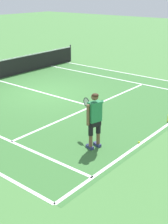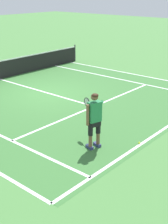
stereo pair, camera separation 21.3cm
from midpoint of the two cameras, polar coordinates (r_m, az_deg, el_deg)
name	(u,v)px [view 2 (the right image)]	position (r m, az deg, el deg)	size (l,w,h in m)	color
ground_plane	(47,93)	(14.64, -6.16, 3.41)	(80.00, 80.00, 0.00)	#477F3D
court_inner_surface	(66,98)	(13.87, -2.90, 2.50)	(10.98, 10.00, 0.00)	#387033
line_baseline	(166,127)	(11.33, 15.10, -2.66)	(10.98, 0.10, 0.01)	white
line_service	(94,106)	(12.88, 2.29, 1.02)	(8.23, 0.10, 0.01)	white
line_centre_service	(41,91)	(14.97, -7.37, 3.77)	(0.10, 6.40, 0.01)	white
line_singles_right	(119,79)	(16.96, 6.72, 5.89)	(0.10, 9.60, 0.01)	white
line_doubles_right	(133,74)	(18.08, 9.19, 6.73)	(0.10, 9.60, 0.01)	white
tennis_player	(94,117)	(9.21, 2.49, -0.88)	(0.86, 1.04, 1.71)	navy
tennis_ball_near_feet	(139,143)	(9.97, 10.50, -5.48)	(0.07, 0.07, 0.07)	#CCE02D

